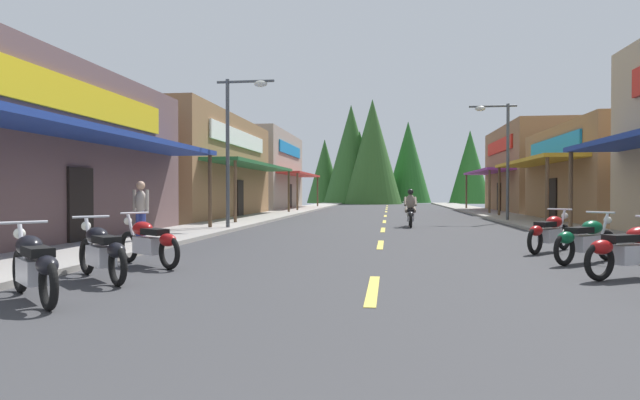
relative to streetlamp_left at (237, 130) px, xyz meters
The scene contains 18 objects.
ground 9.42m from the streetlamp_left, 51.24° to the left, with size 10.72×81.11×0.10m, color #38383A.
sidewalk_left 7.77m from the streetlamp_left, 100.89° to the left, with size 2.67×81.11×0.12m, color #9E9991.
sidewalk_right 14.32m from the streetlamp_left, 29.08° to the left, with size 2.67×81.11×0.12m, color gray.
centerline_dashes 11.76m from the streetlamp_left, 61.04° to the left, with size 0.16×55.44×0.01m.
storefront_left_middle 11.42m from the streetlamp_left, 125.55° to the left, with size 9.85×13.99×5.64m.
storefront_left_far 24.82m from the streetlamp_left, 104.27° to the left, with size 8.84×12.45×6.36m.
storefront_right_far 26.51m from the streetlamp_left, 48.02° to the left, with size 10.46×11.41×6.03m.
streetlamp_left is the anchor object (origin of this frame).
streetlamp_right 12.68m from the streetlamp_left, 31.57° to the left, with size 2.18×0.30×5.59m.
motorcycle_parked_right_2 13.99m from the streetlamp_left, 44.92° to the right, with size 1.90×1.16×1.04m.
motorcycle_parked_right_3 12.73m from the streetlamp_left, 38.89° to the right, with size 1.71×1.45×1.04m.
motorcycle_parked_right_4 11.56m from the streetlamp_left, 31.71° to the right, with size 1.49×1.67×1.04m.
motorcycle_parked_left_0 13.06m from the streetlamp_left, 85.47° to the right, with size 1.68×1.48×1.04m.
motorcycle_parked_left_1 11.47m from the streetlamp_left, 84.83° to the right, with size 1.66×1.50×1.04m.
motorcycle_parked_left_2 9.89m from the streetlamp_left, 83.88° to the right, with size 1.83×1.28×1.04m.
rider_cruising_lead 7.76m from the streetlamp_left, 24.04° to the left, with size 0.60×2.14×1.57m.
pedestrian_browsing 6.20m from the streetlamp_left, 101.16° to the right, with size 0.54×0.37×1.74m.
treeline_backdrop 47.98m from the streetlamp_left, 85.13° to the left, with size 23.36×14.26×13.28m.
Camera 1 is at (0.24, -0.08, 1.44)m, focal length 29.33 mm.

